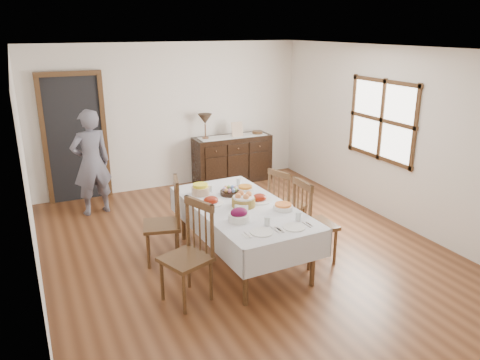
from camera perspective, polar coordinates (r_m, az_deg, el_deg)
name	(u,v)px	position (r m, az deg, el deg)	size (l,w,h in m)	color
ground	(243,249)	(6.36, 0.39, -8.41)	(6.00, 6.00, 0.00)	brown
room_shell	(219,124)	(6.13, -2.53, 6.82)	(5.02, 6.02, 2.65)	silver
dining_table	(242,212)	(5.81, 0.21, -3.97)	(1.18, 2.21, 0.75)	silver
chair_left_near	(190,252)	(5.08, -6.15, -8.69)	(0.59, 0.59, 1.11)	#4D321B
chair_left_far	(166,220)	(5.93, -9.00, -4.86)	(0.55, 0.55, 1.09)	#4D321B
chair_right_near	(312,221)	(5.89, 8.72, -4.94)	(0.48, 0.48, 1.10)	#4D321B
chair_right_far	(285,203)	(6.58, 5.49, -2.78)	(0.52, 0.52, 1.00)	#4D321B
sideboard	(232,159)	(8.94, -0.95, 2.59)	(1.47, 0.54, 0.88)	black
person	(91,159)	(7.61, -17.71, 2.44)	(0.56, 0.36, 1.79)	slate
bread_basket	(243,201)	(5.74, 0.42, -2.52)	(0.29, 0.29, 0.18)	olive
egg_basket	(230,192)	(6.15, -1.20, -1.43)	(0.27, 0.27, 0.11)	black
ham_platter_a	(211,201)	(5.85, -3.58, -2.60)	(0.33, 0.33, 0.11)	white
ham_platter_b	(259,199)	(5.93, 2.36, -2.29)	(0.33, 0.33, 0.11)	white
beet_bowl	(239,215)	(5.32, -0.12, -4.33)	(0.25, 0.25, 0.16)	white
carrot_bowl	(245,189)	(6.22, 0.64, -1.13)	(0.22, 0.22, 0.09)	white
pineapple_bowl	(200,190)	(6.16, -4.84, -1.16)	(0.24, 0.24, 0.14)	tan
casserole_dish	(283,207)	(5.68, 5.27, -3.26)	(0.24, 0.24, 0.07)	white
butter_dish	(241,208)	(5.62, 0.17, -3.38)	(0.14, 0.10, 0.07)	white
setting_left	(263,228)	(5.10, 2.83, -5.92)	(0.42, 0.31, 0.10)	white
setting_right	(295,224)	(5.25, 6.73, -5.30)	(0.42, 0.31, 0.10)	white
glass_far_a	(211,188)	(6.26, -3.59, -1.02)	(0.06, 0.06, 0.09)	silver
glass_far_b	(239,182)	(6.47, -0.15, -0.27)	(0.06, 0.06, 0.11)	silver
runner	(233,136)	(8.80, -0.91, 5.33)	(1.30, 0.35, 0.01)	white
table_lamp	(205,120)	(8.58, -4.29, 7.35)	(0.26, 0.26, 0.46)	brown
picture_frame	(237,129)	(8.76, -0.34, 6.19)	(0.22, 0.08, 0.28)	#CAA98D
deco_bowl	(257,132)	(9.02, 2.12, 5.81)	(0.20, 0.20, 0.06)	#4D321B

